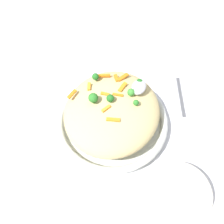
# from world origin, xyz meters

# --- Properties ---
(ground_plane) EXTENTS (2.40, 2.40, 0.00)m
(ground_plane) POSITION_xyz_m (0.00, 0.00, 0.00)
(ground_plane) COLOR silver
(serving_bowl) EXTENTS (0.34, 0.34, 0.05)m
(serving_bowl) POSITION_xyz_m (0.00, 0.00, 0.03)
(serving_bowl) COLOR silver
(serving_bowl) RESTS_ON ground_plane
(pasta_mound) EXTENTS (0.30, 0.28, 0.10)m
(pasta_mound) POSITION_xyz_m (0.00, 0.00, 0.09)
(pasta_mound) COLOR #D1BA7A
(pasta_mound) RESTS_ON serving_bowl
(carrot_piece_0) EXTENTS (0.02, 0.04, 0.01)m
(carrot_piece_0) POSITION_xyz_m (-0.08, -0.06, 0.13)
(carrot_piece_0) COLOR orange
(carrot_piece_0) RESTS_ON pasta_mound
(carrot_piece_1) EXTENTS (0.03, 0.02, 0.01)m
(carrot_piece_1) POSITION_xyz_m (0.03, -0.01, 0.14)
(carrot_piece_1) COLOR orange
(carrot_piece_1) RESTS_ON pasta_mound
(carrot_piece_2) EXTENTS (0.02, 0.04, 0.01)m
(carrot_piece_2) POSITION_xyz_m (0.05, 0.02, 0.13)
(carrot_piece_2) COLOR orange
(carrot_piece_2) RESTS_ON pasta_mound
(carrot_piece_3) EXTENTS (0.03, 0.02, 0.01)m
(carrot_piece_3) POSITION_xyz_m (-0.09, -0.02, 0.13)
(carrot_piece_3) COLOR orange
(carrot_piece_3) RESTS_ON pasta_mound
(carrot_piece_4) EXTENTS (0.04, 0.02, 0.01)m
(carrot_piece_4) POSITION_xyz_m (-0.06, 0.01, 0.13)
(carrot_piece_4) COLOR orange
(carrot_piece_4) RESTS_ON pasta_mound
(carrot_piece_5) EXTENTS (0.01, 0.02, 0.01)m
(carrot_piece_5) POSITION_xyz_m (-0.02, -0.03, 0.13)
(carrot_piece_5) COLOR orange
(carrot_piece_5) RESTS_ON pasta_mound
(carrot_piece_6) EXTENTS (0.03, 0.02, 0.01)m
(carrot_piece_6) POSITION_xyz_m (0.02, -0.12, 0.13)
(carrot_piece_6) COLOR orange
(carrot_piece_6) RESTS_ON pasta_mound
(carrot_piece_7) EXTENTS (0.04, 0.03, 0.01)m
(carrot_piece_7) POSITION_xyz_m (-0.10, -0.01, 0.13)
(carrot_piece_7) COLOR orange
(carrot_piece_7) RESTS_ON pasta_mound
(carrot_piece_8) EXTENTS (0.03, 0.02, 0.01)m
(carrot_piece_8) POSITION_xyz_m (-0.03, -0.08, 0.13)
(carrot_piece_8) COLOR orange
(carrot_piece_8) RESTS_ON pasta_mound
(carrot_piece_9) EXTENTS (0.01, 0.03, 0.01)m
(carrot_piece_9) POSITION_xyz_m (-0.03, 0.01, 0.13)
(carrot_piece_9) COLOR orange
(carrot_piece_9) RESTS_ON pasta_mound
(broccoli_floret_0) EXTENTS (0.03, 0.03, 0.03)m
(broccoli_floret_0) POSITION_xyz_m (0.02, -0.05, 0.15)
(broccoli_floret_0) COLOR #296820
(broccoli_floret_0) RESTS_ON pasta_mound
(broccoli_floret_1) EXTENTS (0.02, 0.02, 0.02)m
(broccoli_floret_1) POSITION_xyz_m (-0.06, -0.08, 0.14)
(broccoli_floret_1) COLOR #205B1C
(broccoli_floret_1) RESTS_ON pasta_mound
(broccoli_floret_2) EXTENTS (0.02, 0.02, 0.02)m
(broccoli_floret_2) POSITION_xyz_m (-0.02, 0.06, 0.14)
(broccoli_floret_2) COLOR #296820
(broccoli_floret_2) RESTS_ON pasta_mound
(broccoli_floret_3) EXTENTS (0.02, 0.02, 0.02)m
(broccoli_floret_3) POSITION_xyz_m (-0.00, -0.01, 0.15)
(broccoli_floret_3) COLOR #205B1C
(broccoli_floret_3) RESTS_ON pasta_mound
(broccoli_floret_4) EXTENTS (0.02, 0.02, 0.03)m
(broccoli_floret_4) POSITION_xyz_m (-0.09, 0.05, 0.14)
(broccoli_floret_4) COLOR #205B1C
(broccoli_floret_4) RESTS_ON pasta_mound
(broccoli_floret_5) EXTENTS (0.02, 0.02, 0.03)m
(broccoli_floret_5) POSITION_xyz_m (-0.04, 0.04, 0.14)
(broccoli_floret_5) COLOR #377928
(broccoli_floret_5) RESTS_ON pasta_mound
(serving_spoon) EXTENTS (0.14, 0.13, 0.07)m
(serving_spoon) POSITION_xyz_m (-0.08, 0.08, 0.15)
(serving_spoon) COLOR #B7B7BC
(serving_spoon) RESTS_ON pasta_mound
(companion_bowl) EXTENTS (0.16, 0.16, 0.07)m
(companion_bowl) POSITION_xyz_m (0.14, 0.24, 0.04)
(companion_bowl) COLOR beige
(companion_bowl) RESTS_ON ground_plane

